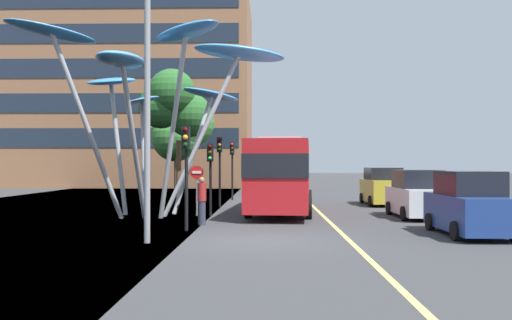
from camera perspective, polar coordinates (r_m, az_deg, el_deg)
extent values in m
cube|color=#38383A|center=(16.66, 0.22, -8.62)|extent=(120.00, 240.00, 0.10)
cube|color=#E0D666|center=(16.84, 9.78, -8.37)|extent=(0.16, 144.00, 0.01)
cube|color=red|center=(25.80, 2.72, -1.50)|extent=(3.34, 10.18, 2.97)
cube|color=black|center=(25.80, 2.72, -0.57)|extent=(3.37, 10.28, 0.95)
cube|color=yellow|center=(30.75, 3.20, 0.89)|extent=(1.42, 0.21, 0.36)
cube|color=#B2B2B7|center=(25.82, 2.72, 2.07)|extent=(2.19, 3.64, 0.24)
cylinder|color=black|center=(28.93, 5.59, -4.07)|extent=(0.35, 0.98, 0.96)
cylinder|color=black|center=(29.05, 0.50, -4.05)|extent=(0.35, 0.98, 0.96)
cylinder|color=black|center=(23.08, 5.55, -5.00)|extent=(0.35, 0.98, 0.96)
cylinder|color=black|center=(23.23, -0.82, -4.97)|extent=(0.35, 0.98, 0.96)
cylinder|color=#9EA0A5|center=(24.37, -5.64, 2.77)|extent=(3.52, 0.91, 7.44)
ellipsoid|color=#4299E0|center=(25.04, -1.70, 11.17)|extent=(4.36, 2.24, 1.06)
cylinder|color=#9EA0A5|center=(26.18, -6.58, 0.83)|extent=(1.80, 2.37, 5.87)
ellipsoid|color=#388EDB|center=(27.35, -4.67, 6.85)|extent=(3.36, 3.88, 0.62)
cylinder|color=#9EA0A5|center=(26.25, -11.73, 0.42)|extent=(0.64, 1.29, 5.45)
ellipsoid|color=#4299E0|center=(26.98, -11.88, 6.16)|extent=(2.85, 4.26, 0.80)
cylinder|color=#9EA0A5|center=(25.73, -14.30, 1.30)|extent=(1.12, 0.82, 6.21)
ellipsoid|color=#388EDB|center=(26.37, -15.02, 7.99)|extent=(3.24, 2.87, 0.74)
cylinder|color=#9EA0A5|center=(23.30, -17.27, 3.18)|extent=(2.61, 2.02, 7.63)
ellipsoid|color=#4CA3E5|center=(23.43, -20.72, 12.51)|extent=(3.60, 3.15, 0.78)
cylinder|color=#9EA0A5|center=(22.28, -12.69, 1.61)|extent=(0.44, 3.04, 6.30)
ellipsoid|color=#4CA3E5|center=(21.28, -13.92, 10.14)|extent=(1.83, 3.50, 0.62)
cylinder|color=#9EA0A5|center=(22.95, -8.71, 3.42)|extent=(1.54, 1.44, 7.76)
ellipsoid|color=#388EDB|center=(22.87, -7.36, 13.23)|extent=(3.70, 3.56, 0.77)
cylinder|color=black|center=(19.02, -7.33, -1.94)|extent=(0.12, 0.12, 3.64)
cube|color=black|center=(18.90, -7.39, 2.36)|extent=(0.28, 0.24, 0.80)
sphere|color=#390706|center=(18.78, -7.45, 3.17)|extent=(0.18, 0.18, 0.18)
sphere|color=orange|center=(18.77, -7.45, 2.37)|extent=(0.18, 0.18, 0.18)
sphere|color=black|center=(18.76, -7.45, 1.58)|extent=(0.18, 0.18, 0.18)
cylinder|color=black|center=(24.41, -4.81, -2.08)|extent=(0.12, 0.12, 3.23)
cube|color=black|center=(24.27, -4.84, 0.78)|extent=(0.28, 0.24, 0.80)
sphere|color=#390706|center=(24.14, -4.87, 1.40)|extent=(0.18, 0.18, 0.18)
sphere|color=#3A2707|center=(24.14, -4.87, 0.78)|extent=(0.18, 0.18, 0.18)
sphere|color=green|center=(24.13, -4.87, 0.17)|extent=(0.18, 0.18, 0.18)
cylinder|color=black|center=(29.34, -3.83, -1.29)|extent=(0.12, 0.12, 3.75)
cube|color=black|center=(29.22, -3.85, 1.60)|extent=(0.28, 0.24, 0.80)
sphere|color=#390706|center=(29.10, -3.88, 2.12)|extent=(0.18, 0.18, 0.18)
sphere|color=orange|center=(29.09, -3.88, 1.61)|extent=(0.18, 0.18, 0.18)
sphere|color=black|center=(29.08, -3.88, 1.10)|extent=(0.18, 0.18, 0.18)
cylinder|color=black|center=(34.91, -2.51, -1.18)|extent=(0.12, 0.12, 3.72)
cube|color=black|center=(34.78, -2.52, 1.22)|extent=(0.28, 0.24, 0.80)
sphere|color=red|center=(34.66, -2.53, 1.66)|extent=(0.18, 0.18, 0.18)
sphere|color=#3A2707|center=(34.65, -2.53, 1.23)|extent=(0.18, 0.18, 0.18)
sphere|color=black|center=(34.65, -2.53, 0.80)|extent=(0.18, 0.18, 0.18)
cube|color=navy|center=(19.04, 21.48, -5.15)|extent=(1.75, 4.20, 1.13)
cube|color=black|center=(18.99, 21.47, -2.28)|extent=(1.61, 2.31, 0.78)
cylinder|color=black|center=(20.61, 22.53, -6.03)|extent=(0.20, 0.60, 0.60)
cylinder|color=black|center=(20.04, 17.82, -6.20)|extent=(0.20, 0.60, 0.60)
cylinder|color=black|center=(17.57, 20.26, -7.02)|extent=(0.20, 0.60, 0.60)
cube|color=silver|center=(24.52, 16.59, -4.12)|extent=(1.82, 4.38, 1.10)
cube|color=black|center=(24.48, 16.59, -1.92)|extent=(1.68, 2.41, 0.78)
cylinder|color=black|center=(26.11, 17.74, -4.84)|extent=(0.20, 0.60, 0.60)
cylinder|color=black|center=(25.65, 13.82, -4.93)|extent=(0.20, 0.60, 0.60)
cylinder|color=black|center=(23.52, 19.62, -5.33)|extent=(0.20, 0.60, 0.60)
cylinder|color=black|center=(23.02, 15.29, -5.45)|extent=(0.20, 0.60, 0.60)
cube|color=gold|center=(31.56, 13.19, -3.17)|extent=(1.90, 4.38, 1.25)
cube|color=black|center=(31.53, 13.19, -1.41)|extent=(1.74, 2.41, 0.69)
cylinder|color=black|center=(33.12, 14.32, -3.90)|extent=(0.20, 0.60, 0.60)
cylinder|color=black|center=(32.74, 11.08, -3.95)|extent=(0.20, 0.60, 0.60)
cylinder|color=black|center=(30.49, 15.47, -4.21)|extent=(0.20, 0.60, 0.60)
cylinder|color=black|center=(30.08, 11.96, -4.26)|extent=(0.20, 0.60, 0.60)
cylinder|color=gray|center=(16.42, -11.36, 6.94)|extent=(0.18, 0.18, 8.85)
cylinder|color=brown|center=(36.45, -8.14, -1.00)|extent=(0.34, 0.34, 3.89)
sphere|color=#286028|center=(36.06, -9.97, 5.61)|extent=(2.94, 2.94, 2.94)
sphere|color=#286028|center=(35.71, -8.85, 7.05)|extent=(3.04, 3.04, 3.04)
sphere|color=#286028|center=(36.21, -7.03, 4.72)|extent=(2.96, 2.96, 2.96)
cylinder|color=brown|center=(42.72, -8.36, -1.32)|extent=(0.38, 0.38, 3.28)
sphere|color=#387A33|center=(43.69, -8.34, 2.66)|extent=(2.80, 2.80, 2.80)
sphere|color=#387A33|center=(43.39, -8.47, 2.31)|extent=(3.74, 3.74, 3.74)
sphere|color=#387A33|center=(43.82, -8.78, 2.79)|extent=(3.39, 3.39, 3.39)
sphere|color=#387A33|center=(43.86, -6.97, 3.90)|extent=(3.96, 3.96, 3.96)
sphere|color=#387A33|center=(42.93, -7.64, 2.84)|extent=(2.52, 2.52, 2.52)
cylinder|color=#2D3342|center=(20.80, -5.72, -5.57)|extent=(0.29, 0.29, 0.92)
cylinder|color=maroon|center=(20.74, -5.72, -3.36)|extent=(0.34, 0.34, 0.69)
sphere|color=#937056|center=(20.72, -5.72, -2.11)|extent=(0.22, 0.22, 0.22)
cylinder|color=gray|center=(24.51, -6.24, -3.22)|extent=(0.08, 0.08, 2.25)
cylinder|color=red|center=(24.45, -6.24, -1.29)|extent=(0.60, 0.03, 0.60)
cube|color=white|center=(24.42, -6.25, -1.30)|extent=(0.40, 0.04, 0.11)
cube|color=#8E6042|center=(60.86, -12.69, 6.75)|extent=(25.18, 15.52, 19.79)
cube|color=#1E2838|center=(52.93, -14.73, 2.27)|extent=(23.67, 0.08, 1.85)
cube|color=#1E2838|center=(53.18, -14.72, 5.82)|extent=(23.67, 0.08, 1.85)
cube|color=#1E2838|center=(53.64, -14.71, 9.33)|extent=(23.67, 0.08, 1.85)
cube|color=#1E2838|center=(54.29, -14.71, 12.76)|extent=(23.67, 0.08, 1.85)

